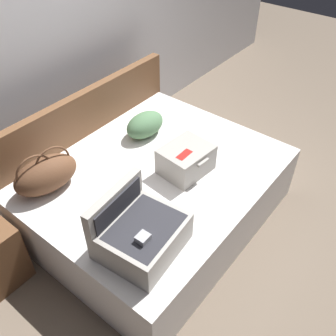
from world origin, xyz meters
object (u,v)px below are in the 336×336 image
Objects in this scene: bed at (157,194)px; hard_case_large at (141,233)px; pillow_near_headboard at (145,125)px; duffel_bag at (46,174)px; hard_case_medium at (186,159)px.

hard_case_large is (-0.64, -0.40, 0.40)m from bed.
hard_case_large is 1.43× the size of pillow_near_headboard.
bed is 5.11× the size of pillow_near_headboard.
bed is 3.57× the size of hard_case_large.
duffel_bag is (-0.02, 0.93, 0.00)m from hard_case_large.
hard_case_medium is (0.15, -0.18, 0.38)m from bed.
hard_case_medium is 0.61m from pillow_near_headboard.
pillow_near_headboard is at bearing 50.85° from bed.
bed is at bearing -129.15° from pillow_near_headboard.
hard_case_large is at bearing -140.06° from pillow_near_headboard.
pillow_near_headboard is at bearing -6.61° from duffel_bag.
hard_case_large is at bearing -147.65° from bed.
hard_case_medium is at bearing -106.86° from pillow_near_headboard.
duffel_bag is at bearing 144.66° from hard_case_medium.
duffel_bag is (-0.66, 0.52, 0.40)m from bed.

